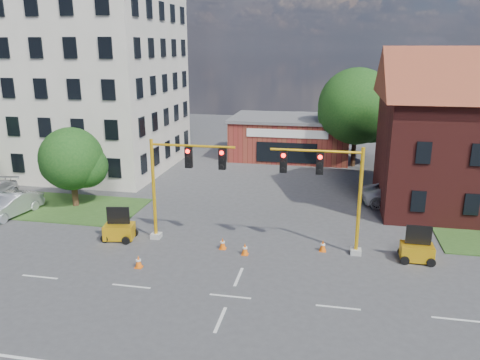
{
  "coord_description": "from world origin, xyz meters",
  "views": [
    {
      "loc": [
        4.3,
        -19.27,
        11.34
      ],
      "look_at": [
        -1.52,
        10.0,
        2.85
      ],
      "focal_mm": 35.0,
      "sensor_mm": 36.0,
      "label": 1
    }
  ],
  "objects_px": {
    "trailer_west": "(119,230)",
    "trailer_east": "(417,251)",
    "pickup_white": "(404,195)",
    "signal_mast_east": "(330,187)",
    "signal_mast_west": "(179,178)"
  },
  "relations": [
    {
      "from": "trailer_west",
      "to": "trailer_east",
      "type": "relative_size",
      "value": 1.02
    },
    {
      "from": "signal_mast_west",
      "to": "trailer_west",
      "type": "distance_m",
      "value": 5.03
    },
    {
      "from": "trailer_west",
      "to": "trailer_east",
      "type": "height_order",
      "value": "trailer_west"
    },
    {
      "from": "signal_mast_west",
      "to": "trailer_west",
      "type": "xyz_separation_m",
      "value": [
        -3.74,
        -0.66,
        -3.29
      ]
    },
    {
      "from": "signal_mast_east",
      "to": "trailer_east",
      "type": "height_order",
      "value": "signal_mast_east"
    },
    {
      "from": "signal_mast_east",
      "to": "trailer_east",
      "type": "bearing_deg",
      "value": -3.02
    },
    {
      "from": "trailer_east",
      "to": "trailer_west",
      "type": "bearing_deg",
      "value": -177.86
    },
    {
      "from": "trailer_west",
      "to": "trailer_east",
      "type": "xyz_separation_m",
      "value": [
        17.32,
        0.4,
        -0.01
      ]
    },
    {
      "from": "trailer_east",
      "to": "pickup_white",
      "type": "xyz_separation_m",
      "value": [
        0.54,
        9.66,
        0.22
      ]
    },
    {
      "from": "trailer_east",
      "to": "signal_mast_east",
      "type": "bearing_deg",
      "value": 177.79
    },
    {
      "from": "pickup_white",
      "to": "trailer_west",
      "type": "bearing_deg",
      "value": 115.44
    },
    {
      "from": "signal_mast_west",
      "to": "trailer_east",
      "type": "bearing_deg",
      "value": -1.09
    },
    {
      "from": "signal_mast_east",
      "to": "pickup_white",
      "type": "distance_m",
      "value": 11.27
    },
    {
      "from": "trailer_west",
      "to": "pickup_white",
      "type": "height_order",
      "value": "trailer_west"
    },
    {
      "from": "signal_mast_east",
      "to": "pickup_white",
      "type": "relative_size",
      "value": 1.04
    }
  ]
}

